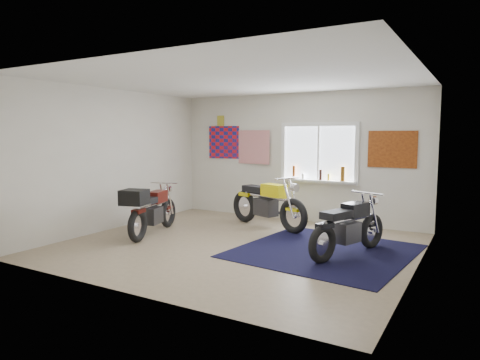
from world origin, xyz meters
The scene contains 10 objects.
ground centered at (0.00, 0.00, 0.00)m, with size 5.50×5.50×0.00m, color #9E896B.
room_shell centered at (0.00, 0.00, 1.64)m, with size 5.50×5.50×5.50m.
navy_rug centered at (1.37, 0.37, 0.01)m, with size 2.50×2.60×0.01m, color black.
window_assembly centered at (0.50, 2.47, 1.37)m, with size 1.66×0.17×1.26m.
oil_bottles centered at (0.61, 2.40, 1.03)m, with size 1.13×0.09×0.30m.
flag_display centered at (-1.90, 2.48, 2.15)m, with size 1.60×0.10×1.17m.
triumph_poster centered at (1.95, 2.48, 1.55)m, with size 0.90×0.03×0.70m, color #A54C14.
yellow_triumph centered at (-0.20, 1.50, 0.45)m, with size 1.97×0.88×1.03m.
black_chrome_bike centered at (1.75, 0.33, 0.41)m, with size 0.78×1.76×0.93m.
maroon_tourer centered at (-1.71, -0.20, 0.48)m, with size 0.82×1.81×0.92m.
Camera 1 is at (3.49, -5.99, 1.82)m, focal length 32.00 mm.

